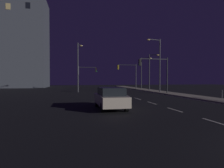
{
  "coord_description": "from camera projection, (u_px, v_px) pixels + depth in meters",
  "views": [
    {
      "loc": [
        -6.9,
        -3.18,
        2.12
      ],
      "look_at": [
        -0.98,
        26.73,
        1.44
      ],
      "focal_mm": 30.35,
      "sensor_mm": 36.0,
      "label": 1
    }
  ],
  "objects": [
    {
      "name": "ground_plane",
      "position": [
        136.0,
        98.0,
        21.66
      ],
      "size": [
        112.0,
        112.0,
        0.0
      ],
      "primitive_type": "plane",
      "color": "black",
      "rests_on": "ground"
    },
    {
      "name": "sidewalk_right",
      "position": [
        193.0,
        97.0,
        23.07
      ],
      "size": [
        2.74,
        77.0,
        0.14
      ],
      "primitive_type": "cube",
      "color": "#9E937F",
      "rests_on": "ground"
    },
    {
      "name": "lane_markings_center",
      "position": [
        128.0,
        96.0,
        25.1
      ],
      "size": [
        0.14,
        50.0,
        0.01
      ],
      "color": "silver",
      "rests_on": "ground"
    },
    {
      "name": "lane_edge_line",
      "position": [
        162.0,
        94.0,
        27.66
      ],
      "size": [
        0.14,
        53.0,
        0.01
      ],
      "color": "silver",
      "rests_on": "ground"
    },
    {
      "name": "car",
      "position": [
        110.0,
        98.0,
        13.71
      ],
      "size": [
        1.9,
        4.43,
        1.57
      ],
      "color": "beige",
      "rests_on": "ground"
    },
    {
      "name": "traffic_light_mid_left",
      "position": [
        155.0,
        68.0,
        27.49
      ],
      "size": [
        4.57,
        0.34,
        5.24
      ],
      "color": "#2D3033",
      "rests_on": "sidewalk_right"
    },
    {
      "name": "traffic_light_far_left",
      "position": [
        87.0,
        73.0,
        39.9
      ],
      "size": [
        3.97,
        0.37,
        4.99
      ],
      "color": "#4C4C51",
      "rests_on": "ground"
    },
    {
      "name": "traffic_light_far_center",
      "position": [
        128.0,
        71.0,
        40.84
      ],
      "size": [
        4.38,
        0.46,
        5.42
      ],
      "color": "#4C4C51",
      "rests_on": "sidewalk_right"
    },
    {
      "name": "street_lamp_far_end",
      "position": [
        143.0,
        70.0,
        41.46
      ],
      "size": [
        1.89,
        1.72,
        6.86
      ],
      "color": "#38383D",
      "rests_on": "sidewalk_right"
    },
    {
      "name": "street_lamp_corner",
      "position": [
        78.0,
        63.0,
        32.48
      ],
      "size": [
        0.95,
        1.6,
        8.4
      ],
      "color": "#4C4C51",
      "rests_on": "ground"
    },
    {
      "name": "street_lamp_mid_block",
      "position": [
        158.0,
        61.0,
        30.17
      ],
      "size": [
        2.5,
        0.69,
        8.46
      ],
      "color": "#4C4C51",
      "rests_on": "sidewalk_right"
    },
    {
      "name": "street_lamp_median",
      "position": [
        151.0,
        68.0,
        35.42
      ],
      "size": [
        1.6,
        1.31,
        6.77
      ],
      "color": "#38383D",
      "rests_on": "sidewalk_right"
    },
    {
      "name": "building_distant",
      "position": [
        4.0,
        43.0,
        51.47
      ],
      "size": [
        22.28,
        11.92,
        24.35
      ],
      "color": "#4C515B",
      "rests_on": "ground"
    }
  ]
}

